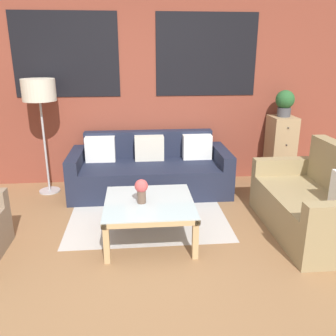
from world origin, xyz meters
TOP-DOWN VIEW (x-y plane):
  - ground_plane at (0.00, 0.00)m, footprint 16.00×16.00m
  - wall_back_brick at (0.00, 2.44)m, footprint 8.40×0.09m
  - rug at (0.06, 1.20)m, footprint 1.81×1.54m
  - couch_dark at (0.13, 1.95)m, footprint 2.12×0.88m
  - settee_vintage at (1.81, 0.60)m, footprint 0.80×1.48m
  - coffee_table at (0.06, 0.61)m, footprint 0.89×0.89m
  - floor_lamp at (-1.26, 2.04)m, footprint 0.42×0.42m
  - drawer_cabinet at (2.04, 2.16)m, footprint 0.35×0.42m
  - potted_plant at (2.04, 2.16)m, footprint 0.26×0.26m
  - flower_vase at (-0.01, 0.58)m, footprint 0.13×0.13m

SIDE VIEW (x-z plane):
  - ground_plane at x=0.00m, z-range 0.00..0.00m
  - rug at x=0.06m, z-range 0.00..0.00m
  - couch_dark at x=0.13m, z-range -0.11..0.67m
  - settee_vintage at x=1.81m, z-range -0.15..0.77m
  - coffee_table at x=0.06m, z-range 0.15..0.56m
  - drawer_cabinet at x=2.04m, z-range 0.00..0.97m
  - flower_vase at x=-0.01m, z-range 0.44..0.68m
  - potted_plant at x=2.04m, z-range 0.99..1.36m
  - floor_lamp at x=-1.26m, z-range 0.57..2.09m
  - wall_back_brick at x=0.00m, z-range 0.01..2.81m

